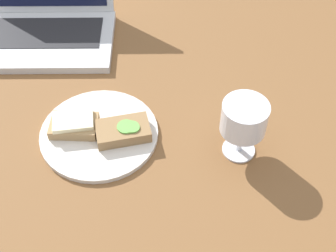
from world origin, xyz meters
TOP-DOWN VIEW (x-y plane):
  - wooden_table at (0.00, 0.00)cm, footprint 140.00×140.00cm
  - plate at (-11.33, -4.31)cm, footprint 23.45×23.45cm
  - sandwich_with_cucumber at (-6.39, -5.11)cm, footprint 11.51×8.25cm
  - sandwich_with_cheese at (-16.19, -3.51)cm, footprint 9.52×6.59cm
  - wine_glass at (15.99, -8.35)cm, footprint 8.51×8.51cm
  - laptop at (-26.30, 28.82)cm, footprint 31.43×27.70cm

SIDE VIEW (x-z plane):
  - wooden_table at x=0.00cm, z-range 0.00..3.00cm
  - plate at x=-11.33cm, z-range 3.00..4.02cm
  - sandwich_with_cucumber at x=-6.39cm, z-range 3.92..6.69cm
  - sandwich_with_cheese at x=-16.19cm, z-range 3.92..6.92cm
  - laptop at x=-26.30cm, z-range -3.61..18.70cm
  - wine_glass at x=15.99cm, z-range 5.72..18.14cm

